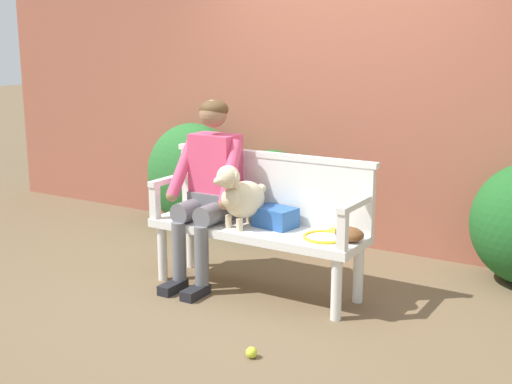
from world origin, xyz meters
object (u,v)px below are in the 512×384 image
object	(u,v)px
baseball_glove	(349,234)
sports_bag	(275,217)
dog_on_bench	(240,196)
tennis_ball	(251,352)
person_seated	(209,184)
garden_bench	(256,236)
tennis_racket	(326,236)

from	to	relation	value
baseball_glove	sports_bag	distance (m)	0.58
baseball_glove	dog_on_bench	bearing A→B (deg)	-147.16
baseball_glove	tennis_ball	size ratio (longest dim) A/B	3.33
sports_bag	person_seated	bearing A→B (deg)	-171.65
person_seated	sports_bag	xyz separation A→B (m)	(0.51, 0.07, -0.20)
garden_bench	dog_on_bench	world-z (taller)	dog_on_bench
person_seated	dog_on_bench	world-z (taller)	person_seated
baseball_glove	sports_bag	xyz separation A→B (m)	(-0.58, 0.04, 0.03)
garden_bench	baseball_glove	bearing A→B (deg)	2.32
tennis_ball	garden_bench	bearing A→B (deg)	120.10
tennis_racket	sports_bag	world-z (taller)	sports_bag
tennis_racket	tennis_ball	world-z (taller)	tennis_racket
dog_on_bench	tennis_racket	world-z (taller)	dog_on_bench
tennis_racket	tennis_ball	bearing A→B (deg)	-90.01
sports_bag	tennis_ball	size ratio (longest dim) A/B	4.24
garden_bench	sports_bag	bearing A→B (deg)	28.55
person_seated	tennis_ball	distance (m)	1.48
garden_bench	sports_bag	world-z (taller)	sports_bag
garden_bench	sports_bag	size ratio (longest dim) A/B	5.65
garden_bench	tennis_ball	distance (m)	1.13
sports_bag	garden_bench	bearing A→B (deg)	-151.45
garden_bench	baseball_glove	xyz separation A→B (m)	(0.70, 0.03, 0.11)
tennis_racket	sports_bag	distance (m)	0.42
garden_bench	dog_on_bench	xyz separation A→B (m)	(-0.08, -0.08, 0.29)
dog_on_bench	tennis_racket	distance (m)	0.66
tennis_ball	dog_on_bench	bearing A→B (deg)	126.07
garden_bench	baseball_glove	distance (m)	0.71
sports_bag	tennis_racket	bearing A→B (deg)	-6.04
garden_bench	tennis_ball	xyz separation A→B (m)	(0.53, -0.92, -0.38)
garden_bench	baseball_glove	world-z (taller)	baseball_glove
garden_bench	dog_on_bench	size ratio (longest dim) A/B	3.46
person_seated	sports_bag	bearing A→B (deg)	8.35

